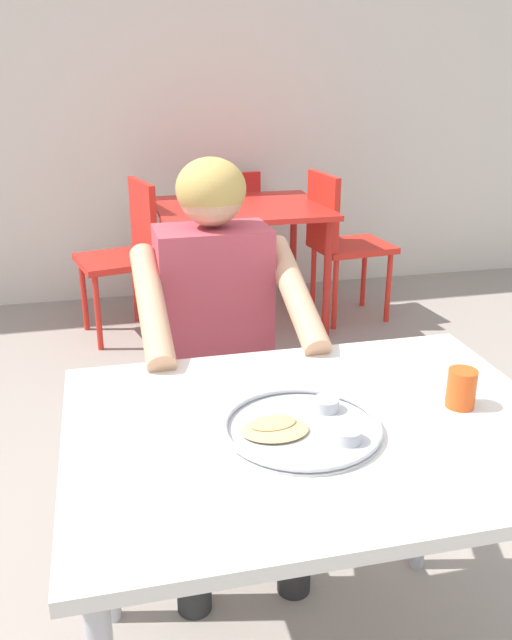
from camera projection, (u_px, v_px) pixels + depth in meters
The scene contains 10 objects.
back_wall at pixel (144, 24), 4.01m from camera, with size 12.00×0.12×3.40m, color silver.
table_foreground at pixel (314, 458), 1.45m from camera, with size 1.06×0.79×0.76m.
thali_tray at pixel (302, 426), 1.39m from camera, with size 0.34×0.34×0.03m.
drinking_cup at pixel (462, 387), 1.48m from camera, with size 0.06×0.06×0.09m.
chair_foreground at pixel (209, 373), 2.27m from camera, with size 0.44×0.43×0.84m.
diner_foreground at pixel (220, 331), 1.99m from camera, with size 0.49×0.56×1.23m.
table_background_red at pixel (241, 220), 3.82m from camera, with size 0.95×0.80×0.72m.
chair_red_left at pixel (127, 248), 3.73m from camera, with size 0.47×0.49×0.88m.
chair_red_right at pixel (340, 237), 3.94m from camera, with size 0.48×0.43×0.89m.
chair_red_far at pixel (228, 222), 4.44m from camera, with size 0.43×0.43×0.83m.
Camera 1 is at (-0.34, -1.13, 1.48)m, focal length 37.34 mm.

